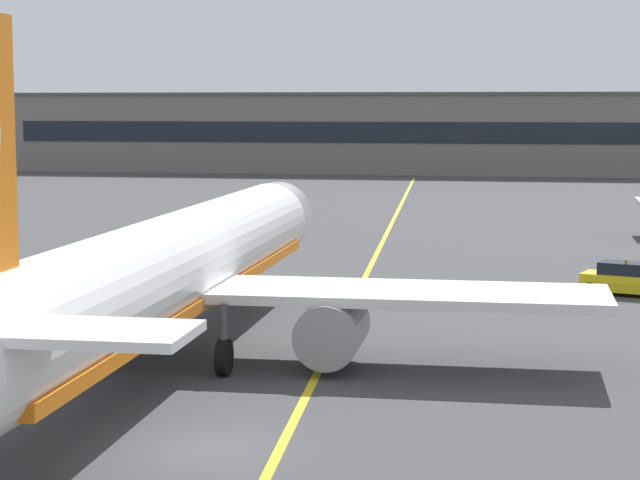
{
  "coord_description": "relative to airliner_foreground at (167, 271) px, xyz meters",
  "views": [
    {
      "loc": [
        8.54,
        -30.18,
        9.46
      ],
      "look_at": [
        0.88,
        12.63,
        4.38
      ],
      "focal_mm": 65.4,
      "sensor_mm": 36.0,
      "label": 1
    }
  ],
  "objects": [
    {
      "name": "terminal_building",
      "position": [
        15.08,
        119.92,
        2.18
      ],
      "size": [
        150.72,
        12.4,
        11.08
      ],
      "color": "slate",
      "rests_on": "ground"
    },
    {
      "name": "airliner_foreground",
      "position": [
        0.0,
        0.0,
        0.0
      ],
      "size": [
        32.05,
        41.44,
        11.65
      ],
      "color": "white",
      "rests_on": "ground"
    },
    {
      "name": "service_car_nearest",
      "position": [
        17.86,
        18.6,
        -2.6
      ],
      "size": [
        4.55,
        3.04,
        1.79
      ],
      "color": "yellow",
      "rests_on": "ground"
    },
    {
      "name": "ground_plane",
      "position": [
        4.44,
        -10.44,
        -3.37
      ],
      "size": [
        400.0,
        400.0,
        0.0
      ],
      "primitive_type": "plane",
      "color": "#3D3D3F"
    },
    {
      "name": "taxiway_centreline",
      "position": [
        4.44,
        19.56,
        -3.37
      ],
      "size": [
        12.12,
        179.63,
        0.01
      ],
      "primitive_type": "cube",
      "rotation": [
        0.0,
        0.0,
        0.07
      ],
      "color": "yellow",
      "rests_on": "ground"
    }
  ]
}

